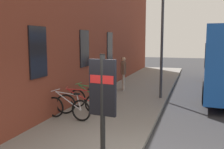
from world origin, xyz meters
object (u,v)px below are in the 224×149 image
bicycle_leaning_wall (80,103)px  pedestrian_crossing_street (123,70)px  bicycle_mid_rack (68,108)px  bicycle_end_of_row (89,99)px  street_lamp (162,35)px  transit_info_sign (103,95)px

bicycle_leaning_wall → pedestrian_crossing_street: bearing=-3.3°
bicycle_mid_rack → pedestrian_crossing_street: pedestrian_crossing_street is taller
bicycle_mid_rack → bicycle_end_of_row: bearing=-6.4°
bicycle_leaning_wall → street_lamp: 4.95m
bicycle_mid_rack → transit_info_sign: (-2.96, -2.33, 1.21)m
bicycle_mid_rack → bicycle_end_of_row: (1.47, -0.17, -0.00)m
bicycle_end_of_row → pedestrian_crossing_street: size_ratio=1.01×
bicycle_leaning_wall → street_lamp: size_ratio=0.35×
transit_info_sign → street_lamp: bearing=-1.8°
bicycle_mid_rack → transit_info_sign: size_ratio=0.74×
bicycle_leaning_wall → pedestrian_crossing_street: size_ratio=0.97×
pedestrian_crossing_street → street_lamp: 3.09m
bicycle_mid_rack → bicycle_leaning_wall: bearing=-10.7°
bicycle_mid_rack → transit_info_sign: 3.96m
bicycle_end_of_row → transit_info_sign: bearing=-153.9°
bicycle_leaning_wall → bicycle_end_of_row: 0.76m
bicycle_end_of_row → transit_info_sign: transit_info_sign is taller
bicycle_leaning_wall → pedestrian_crossing_street: (4.82, -0.27, 0.68)m
transit_info_sign → pedestrian_crossing_street: (8.49, 1.92, -0.53)m
bicycle_end_of_row → street_lamp: 4.42m
bicycle_leaning_wall → bicycle_end_of_row: (0.76, -0.03, 0.00)m
bicycle_mid_rack → street_lamp: size_ratio=0.37×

